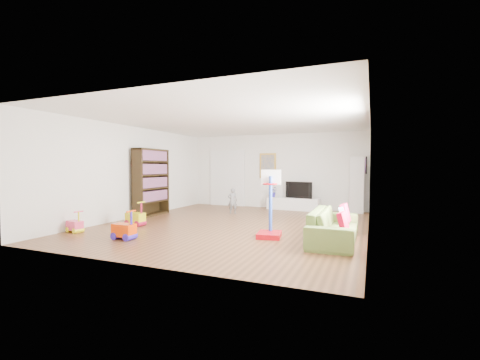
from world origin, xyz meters
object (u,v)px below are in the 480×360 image
at_px(bookshelf, 151,182).
at_px(sofa, 334,226).
at_px(media_console, 293,204).
at_px(basketball_hoop, 269,203).

relative_size(bookshelf, sofa, 0.95).
bearing_deg(sofa, media_console, 22.39).
relative_size(bookshelf, basketball_hoop, 1.41).
distance_m(media_console, bookshelf, 4.85).
xyz_separation_m(sofa, basketball_hoop, (-1.32, -0.17, 0.41)).
bearing_deg(media_console, bookshelf, -137.98).
distance_m(media_console, sofa, 4.74).
xyz_separation_m(media_console, bookshelf, (-3.76, -2.95, 0.82)).
distance_m(media_console, basketball_hoop, 4.59).
height_order(bookshelf, basketball_hoop, bookshelf).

